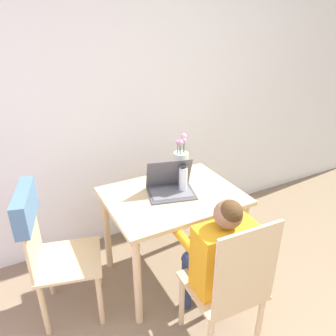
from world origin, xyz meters
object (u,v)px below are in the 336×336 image
at_px(person_seated, 219,254).
at_px(chair_spare, 44,236).
at_px(flower_vase, 181,162).
at_px(chair_occupied, 230,287).
at_px(water_bottle, 183,179).
at_px(laptop, 170,185).

bearing_deg(person_seated, chair_spare, -32.65).
bearing_deg(chair_spare, flower_vase, -65.61).
relative_size(chair_occupied, water_bottle, 4.64).
relative_size(chair_occupied, person_seated, 0.94).
height_order(laptop, water_bottle, laptop).
xyz_separation_m(person_seated, flower_vase, (0.20, 0.80, 0.21)).
height_order(chair_occupied, flower_vase, flower_vase).
height_order(person_seated, water_bottle, person_seated).
xyz_separation_m(flower_vase, water_bottle, (-0.11, -0.22, -0.02)).
distance_m(chair_occupied, flower_vase, 1.01).
relative_size(chair_spare, water_bottle, 4.69).
bearing_deg(water_bottle, person_seated, -99.35).
relative_size(chair_occupied, flower_vase, 2.75).
distance_m(chair_occupied, water_bottle, 0.79).
distance_m(chair_occupied, laptop, 0.79).
bearing_deg(water_bottle, laptop, 157.86).
distance_m(person_seated, laptop, 0.63).
bearing_deg(chair_spare, water_bottle, -77.42).
relative_size(chair_spare, person_seated, 0.95).
distance_m(chair_spare, laptop, 0.88).
xyz_separation_m(chair_occupied, chair_spare, (-0.86, 0.74, 0.16)).
distance_m(chair_spare, person_seated, 1.06).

